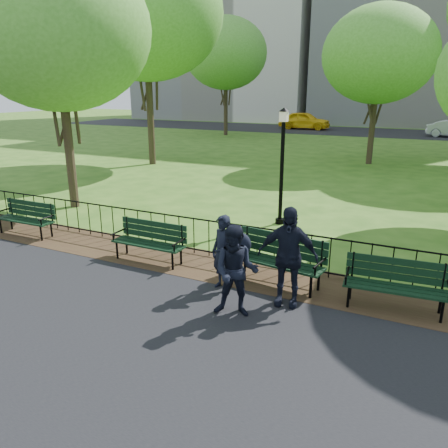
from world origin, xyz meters
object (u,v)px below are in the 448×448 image
at_px(tree_far_w, 226,53).
at_px(person_right, 287,256).
at_px(park_bench_left_a, 150,237).
at_px(person_left, 223,253).
at_px(person_mid, 236,271).
at_px(park_bench_main, 262,250).
at_px(park_bench_right_a, 396,279).
at_px(tree_mid_w, 145,12).
at_px(park_bench_left_b, 27,215).
at_px(taxi, 305,120).
at_px(tree_near_w, 57,30).
at_px(tree_far_c, 379,55).
at_px(lamppost, 282,162).

height_order(tree_far_w, person_right, tree_far_w).
relative_size(tree_far_w, person_right, 5.03).
height_order(park_bench_left_a, person_right, person_right).
relative_size(person_left, person_mid, 0.92).
relative_size(park_bench_main, park_bench_right_a, 1.12).
bearing_deg(tree_mid_w, park_bench_main, -46.81).
xyz_separation_m(park_bench_left_b, person_right, (7.47, -0.79, 0.37)).
xyz_separation_m(park_bench_left_a, taxi, (-6.12, 33.99, 0.27)).
xyz_separation_m(tree_near_w, tree_mid_w, (-2.61, 8.24, 1.76)).
bearing_deg(tree_mid_w, tree_far_w, 101.15).
relative_size(park_bench_left_b, park_bench_right_a, 0.97).
bearing_deg(tree_far_w, tree_far_c, -37.19).
relative_size(tree_mid_w, person_right, 5.64).
xyz_separation_m(tree_near_w, person_right, (8.49, -3.52, -4.50)).
distance_m(park_bench_left_a, tree_far_w, 28.64).
height_order(park_bench_right_a, tree_near_w, tree_near_w).
bearing_deg(tree_far_c, tree_near_w, -119.63).
distance_m(lamppost, tree_far_c, 12.58).
bearing_deg(park_bench_main, person_right, -37.08).
bearing_deg(park_bench_main, person_left, -118.93).
height_order(lamppost, tree_far_w, tree_far_w).
bearing_deg(park_bench_left_a, person_left, -16.32).
xyz_separation_m(park_bench_left_b, tree_near_w, (-1.01, 2.73, 4.88)).
xyz_separation_m(park_bench_left_a, lamppost, (1.71, 4.00, 1.23)).
bearing_deg(park_bench_right_a, park_bench_main, 173.25).
bearing_deg(park_bench_left_b, park_bench_left_a, -2.58).
xyz_separation_m(park_bench_left_b, park_bench_right_a, (9.26, -0.12, 0.01)).
relative_size(park_bench_main, person_right, 1.08).
bearing_deg(park_bench_main, park_bench_left_b, -172.25).
height_order(park_bench_left_a, lamppost, lamppost).
bearing_deg(park_bench_main, taxi, 112.49).
bearing_deg(person_right, tree_far_w, 108.59).
xyz_separation_m(tree_far_c, taxi, (-8.58, 17.94, -4.49)).
distance_m(park_bench_right_a, tree_far_w, 30.95).
relative_size(park_bench_main, taxi, 0.41).
bearing_deg(tree_mid_w, person_left, -50.12).
height_order(park_bench_left_b, park_bench_right_a, park_bench_right_a).
distance_m(tree_near_w, person_left, 9.25).
height_order(tree_far_c, person_left, tree_far_c).
distance_m(park_bench_main, park_bench_left_a, 2.67).
xyz_separation_m(park_bench_left_a, tree_far_w, (-10.60, 25.96, 5.85)).
relative_size(park_bench_left_b, lamppost, 0.52).
distance_m(park_bench_right_a, person_left, 3.16).
xyz_separation_m(tree_far_w, taxi, (4.47, 8.04, -5.58)).
xyz_separation_m(park_bench_right_a, lamppost, (-3.50, 4.01, 1.22)).
bearing_deg(lamppost, person_right, -69.88).
bearing_deg(park_bench_left_b, taxi, 92.51).
xyz_separation_m(person_left, person_right, (1.30, -0.05, 0.17)).
distance_m(lamppost, person_left, 4.76).
distance_m(tree_near_w, tree_mid_w, 8.82).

